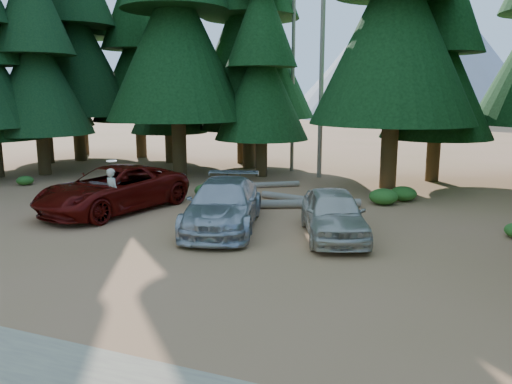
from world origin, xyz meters
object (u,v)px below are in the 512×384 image
Objects in this scene: red_pickup at (113,189)px; log_right at (294,204)px; log_left at (261,185)px; silver_minivan_right at (333,213)px; log_mid at (300,199)px; silver_minivan_center at (223,204)px; frisbee_player at (112,191)px.

red_pickup is 6.96m from log_right.
log_left is (3.60, 6.43, -0.72)m from red_pickup.
log_right is (2.67, -3.49, 0.04)m from log_left.
silver_minivan_right is 1.19× the size of log_left.
silver_minivan_center is at bearing -92.96° from log_mid.
log_mid is at bearing 44.18° from red_pickup.
log_left is at bearing 72.43° from red_pickup.
silver_minivan_right is at bearing 8.96° from red_pickup.
frisbee_player is 8.01m from log_left.
red_pickup is at bearing -34.17° from frisbee_player.
silver_minivan_center reaches higher than log_left.
silver_minivan_right is at bearing -156.04° from frisbee_player.
log_right is (0.05, -1.03, 0.02)m from log_mid.
silver_minivan_right is at bearing -11.53° from silver_minivan_center.
silver_minivan_right is at bearing -49.17° from log_mid.
red_pickup is at bearing 156.08° from silver_minivan_center.
log_mid is (1.28, 4.65, -0.65)m from silver_minivan_center.
frisbee_player is at bearing -42.12° from red_pickup.
log_left is at bearing -91.46° from frisbee_player.
frisbee_player reaches higher than silver_minivan_center.
silver_minivan_center is 1.04× the size of log_right.
red_pickup is 1.25m from frisbee_player.
log_right is at bearing -87.45° from log_left.
frisbee_player is 0.52× the size of log_left.
red_pickup is 1.38× the size of silver_minivan_right.
silver_minivan_right is 2.28× the size of frisbee_player.
silver_minivan_right reaches higher than log_mid.
log_left is 0.70× the size of log_right.
silver_minivan_center is 3.66m from silver_minivan_right.
log_mid is (2.62, -2.47, 0.02)m from log_left.
log_right is at bearing 103.52° from silver_minivan_right.
frisbee_player is 6.85m from log_right.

